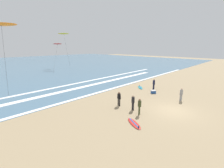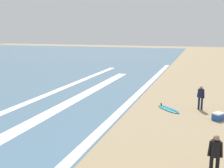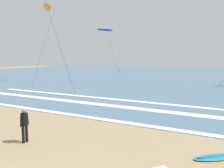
{
  "view_description": "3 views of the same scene",
  "coord_description": "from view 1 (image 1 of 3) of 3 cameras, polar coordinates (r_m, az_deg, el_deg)",
  "views": [
    {
      "loc": [
        -14.96,
        -5.51,
        6.39
      ],
      "look_at": [
        -1.18,
        7.45,
        1.76
      ],
      "focal_mm": 24.9,
      "sensor_mm": 36.0,
      "label": 1
    },
    {
      "loc": [
        -12.15,
        5.56,
        5.06
      ],
      "look_at": [
        0.9,
        9.84,
        2.37
      ],
      "focal_mm": 43.72,
      "sensor_mm": 36.0,
      "label": 2
    },
    {
      "loc": [
        6.16,
        -2.62,
        3.95
      ],
      "look_at": [
        -0.84,
        9.76,
        2.39
      ],
      "focal_mm": 38.84,
      "sensor_mm": 36.0,
      "label": 3
    }
  ],
  "objects": [
    {
      "name": "surfer_background_far",
      "position": [
        15.96,
        7.72,
        -6.27
      ],
      "size": [
        0.32,
        0.5,
        1.6
      ],
      "color": "#232328",
      "rests_on": "ground"
    },
    {
      "name": "wave_foam_shoreline",
      "position": [
        22.33,
        -4.14,
        -2.86
      ],
      "size": [
        58.65,
        0.54,
        0.01
      ],
      "primitive_type": "cube",
      "color": "white",
      "rests_on": "ocean_surface"
    },
    {
      "name": "surfer_foreground_main",
      "position": [
        24.17,
        15.11,
        0.3
      ],
      "size": [
        0.32,
        0.5,
        1.6
      ],
      "color": "#141938",
      "rests_on": "ground"
    },
    {
      "name": "surfer_left_far",
      "position": [
        16.94,
        2.59,
        -4.96
      ],
      "size": [
        0.32,
        0.51,
        1.6
      ],
      "color": "black",
      "rests_on": "ground"
    },
    {
      "name": "kite_yellow_far_left",
      "position": [
        48.17,
        -17.36,
        17.19
      ],
      "size": [
        3.28,
        2.89,
        10.02
      ],
      "color": "yellow",
      "rests_on": "ground"
    },
    {
      "name": "surfer_mid_group",
      "position": [
        20.08,
        24.1,
        -3.17
      ],
      "size": [
        0.5,
        0.32,
        1.6
      ],
      "color": "gray",
      "rests_on": "ground"
    },
    {
      "name": "ground_plane",
      "position": [
        17.18,
        21.56,
        -9.09
      ],
      "size": [
        160.0,
        160.0,
        0.0
      ],
      "primitive_type": "plane",
      "color": "#9E8763"
    },
    {
      "name": "ocean_surface",
      "position": [
        62.55,
        -32.84,
        5.73
      ],
      "size": [
        140.0,
        90.0,
        0.01
      ],
      "primitive_type": "cube",
      "color": "slate",
      "rests_on": "ground"
    },
    {
      "name": "surfboard_right_spare",
      "position": [
        24.83,
        10.33,
        -1.27
      ],
      "size": [
        1.94,
        1.87,
        0.25
      ],
      "color": "teal",
      "rests_on": "ground"
    },
    {
      "name": "surfer_right_near",
      "position": [
        15.02,
        10.06,
        -7.66
      ],
      "size": [
        0.51,
        0.32,
        1.6
      ],
      "color": "#384223",
      "rests_on": "ground"
    },
    {
      "name": "wave_foam_outer_break",
      "position": [
        28.89,
        -10.15,
        0.8
      ],
      "size": [
        43.44,
        0.67,
        0.01
      ],
      "primitive_type": "cube",
      "color": "white",
      "rests_on": "ocean_surface"
    },
    {
      "name": "kite_red_high_left",
      "position": [
        49.76,
        -19.37,
        13.7
      ],
      "size": [
        7.5,
        8.49,
        7.24
      ],
      "color": "red",
      "rests_on": "ground"
    },
    {
      "name": "cooler_box",
      "position": [
        22.31,
        14.95,
        -2.77
      ],
      "size": [
        0.76,
        0.73,
        0.44
      ],
      "color": "#1E4C9E",
      "rests_on": "ground"
    },
    {
      "name": "kite_orange_mid_center",
      "position": [
        20.63,
        -35.56,
        17.33
      ],
      "size": [
        2.85,
        4.86,
        8.8
      ],
      "color": "orange",
      "rests_on": "ground"
    },
    {
      "name": "wave_foam_mid_break",
      "position": [
        25.33,
        -10.6,
        -1.05
      ],
      "size": [
        38.74,
        0.97,
        0.01
      ],
      "primitive_type": "cube",
      "color": "white",
      "rests_on": "ocean_surface"
    },
    {
      "name": "surfboard_foreground_flat",
      "position": [
        13.64,
        8.1,
        -14.12
      ],
      "size": [
        1.55,
        2.13,
        0.25
      ],
      "color": "red",
      "rests_on": "ground"
    }
  ]
}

